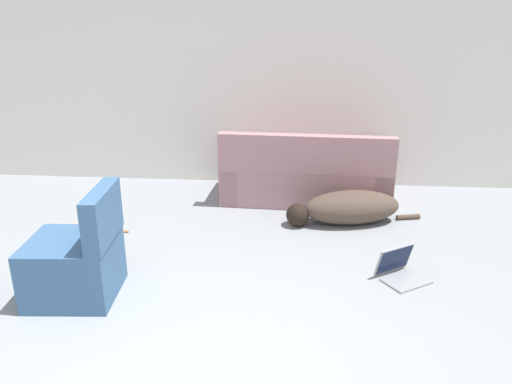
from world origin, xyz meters
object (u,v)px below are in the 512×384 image
(dog, at_px, (348,208))
(cat, at_px, (94,227))
(laptop_open, at_px, (399,268))
(couch, at_px, (306,177))
(side_chair, at_px, (77,261))

(dog, xyz_separation_m, cat, (-2.47, -0.46, -0.10))
(dog, relative_size, laptop_open, 3.07)
(laptop_open, bearing_deg, cat, 133.67)
(couch, relative_size, side_chair, 2.26)
(dog, distance_m, laptop_open, 1.14)
(laptop_open, distance_m, side_chair, 2.50)
(side_chair, bearing_deg, couch, 138.30)
(couch, xyz_separation_m, cat, (-2.05, -1.12, -0.20))
(laptop_open, relative_size, side_chair, 0.55)
(side_chair, bearing_deg, dog, 122.17)
(side_chair, bearing_deg, laptop_open, 96.66)
(cat, distance_m, laptop_open, 2.86)
(cat, relative_size, laptop_open, 1.29)
(couch, height_order, cat, couch)
(couch, relative_size, laptop_open, 4.14)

